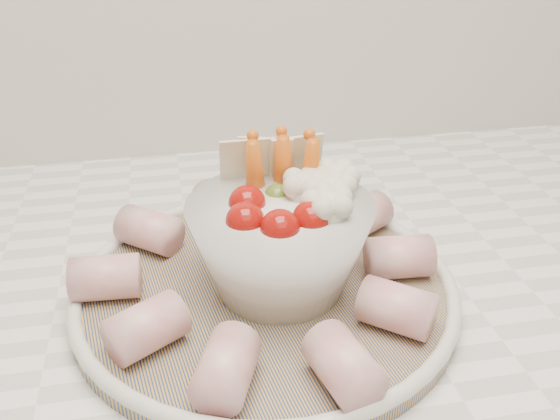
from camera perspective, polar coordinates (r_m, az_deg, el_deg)
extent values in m
cube|color=white|center=(0.60, 14.66, -6.56)|extent=(2.04, 0.62, 0.04)
cylinder|color=navy|center=(0.52, -1.36, -7.49)|extent=(0.36, 0.36, 0.01)
torus|color=silver|center=(0.52, -1.37, -6.82)|extent=(0.32, 0.32, 0.01)
sphere|color=maroon|center=(0.45, -3.20, -1.05)|extent=(0.03, 0.03, 0.03)
sphere|color=maroon|center=(0.44, 0.00, -1.73)|extent=(0.03, 0.03, 0.03)
sphere|color=maroon|center=(0.46, 2.88, -0.87)|extent=(0.03, 0.03, 0.03)
sphere|color=maroon|center=(0.48, -3.02, 0.58)|extent=(0.03, 0.03, 0.03)
sphere|color=#516C24|center=(0.49, -0.24, 1.22)|extent=(0.02, 0.02, 0.02)
cone|color=#CA5913|center=(0.50, -2.32, 3.16)|extent=(0.03, 0.04, 0.07)
cone|color=#CA5913|center=(0.51, 0.28, 3.60)|extent=(0.02, 0.04, 0.07)
cone|color=#CA5913|center=(0.50, 2.79, 3.27)|extent=(0.02, 0.03, 0.07)
sphere|color=beige|center=(0.48, 4.65, 1.24)|extent=(0.03, 0.03, 0.03)
sphere|color=beige|center=(0.46, 4.38, -0.22)|extent=(0.03, 0.03, 0.03)
sphere|color=beige|center=(0.50, 5.07, 2.35)|extent=(0.03, 0.03, 0.03)
sphere|color=beige|center=(0.49, 2.38, 1.58)|extent=(0.03, 0.03, 0.03)
cube|color=beige|center=(0.52, -1.24, 4.27)|extent=(0.05, 0.02, 0.05)
cube|color=beige|center=(0.52, 1.43, 4.39)|extent=(0.05, 0.02, 0.05)
cube|color=beige|center=(0.51, -3.01, 4.09)|extent=(0.05, 0.01, 0.05)
cylinder|color=#C35964|center=(0.53, 10.84, -4.24)|extent=(0.06, 0.04, 0.04)
cylinder|color=#C35964|center=(0.58, 7.40, -0.63)|extent=(0.06, 0.06, 0.04)
cylinder|color=#C35964|center=(0.61, 1.09, 1.33)|extent=(0.05, 0.06, 0.04)
cylinder|color=#C35964|center=(0.60, -5.75, 0.32)|extent=(0.05, 0.06, 0.04)
cylinder|color=#C35964|center=(0.57, -11.87, -1.80)|extent=(0.06, 0.06, 0.04)
cylinder|color=#C35964|center=(0.51, -15.66, -5.96)|extent=(0.06, 0.04, 0.04)
cylinder|color=#C35964|center=(0.46, -12.14, -10.46)|extent=(0.06, 0.06, 0.04)
cylinder|color=#C35964|center=(0.42, -4.95, -14.21)|extent=(0.05, 0.06, 0.04)
cylinder|color=#C35964|center=(0.42, 5.84, -13.95)|extent=(0.05, 0.06, 0.04)
cylinder|color=#C35964|center=(0.47, 10.63, -8.78)|extent=(0.06, 0.06, 0.04)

